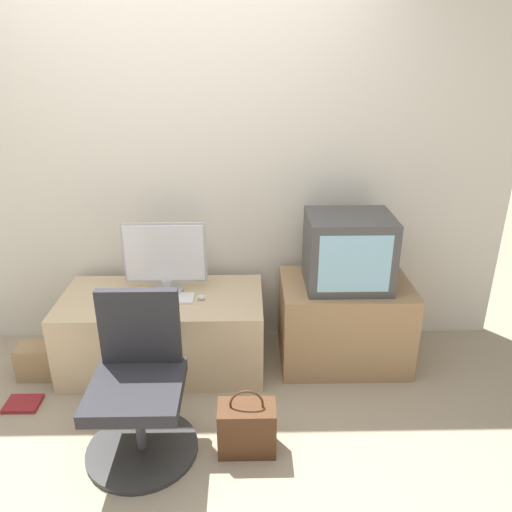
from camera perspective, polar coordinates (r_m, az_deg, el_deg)
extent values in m
plane|color=tan|center=(2.77, -10.54, -23.00)|extent=(12.00, 12.00, 0.00)
cube|color=silver|center=(3.32, -8.71, 10.96)|extent=(4.40, 0.05, 2.60)
cube|color=#CCB289|center=(3.35, -10.45, -8.43)|extent=(1.28, 0.63, 0.51)
cube|color=#A37F56|center=(3.39, 9.97, -7.39)|extent=(0.83, 0.57, 0.57)
cylinder|color=#B2B2B7|center=(3.28, -10.09, -3.86)|extent=(0.20, 0.20, 0.02)
cylinder|color=#B2B2B7|center=(3.26, -10.14, -3.18)|extent=(0.07, 0.07, 0.07)
cube|color=#B2B2B7|center=(3.17, -10.40, 0.39)|extent=(0.52, 0.01, 0.39)
cube|color=silver|center=(3.17, -10.41, 0.35)|extent=(0.49, 0.02, 0.37)
cube|color=white|center=(3.18, -10.34, -4.80)|extent=(0.36, 0.14, 0.01)
ellipsoid|color=silver|center=(3.14, -6.25, -4.72)|extent=(0.05, 0.04, 0.03)
cube|color=#474747|center=(3.15, 10.48, 0.60)|extent=(0.52, 0.42, 0.46)
cube|color=#8CC6E5|center=(2.96, 11.23, -0.92)|extent=(0.43, 0.01, 0.36)
cylinder|color=#333333|center=(2.88, -12.83, -20.69)|extent=(0.58, 0.58, 0.03)
cylinder|color=#4C4C51|center=(2.76, -13.17, -17.99)|extent=(0.05, 0.05, 0.33)
cube|color=#28282D|center=(2.64, -13.57, -14.72)|extent=(0.46, 0.46, 0.07)
cube|color=#28282D|center=(2.67, -13.17, -7.83)|extent=(0.42, 0.05, 0.42)
cube|color=#A3845B|center=(3.55, -23.58, -10.94)|extent=(0.25, 0.16, 0.22)
cube|color=#4C2D19|center=(2.74, -1.06, -19.08)|extent=(0.30, 0.17, 0.28)
torus|color=#4C2D19|center=(2.64, -1.08, -16.62)|extent=(0.18, 0.01, 0.18)
cube|color=maroon|center=(3.38, -25.08, -15.05)|extent=(0.20, 0.16, 0.02)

